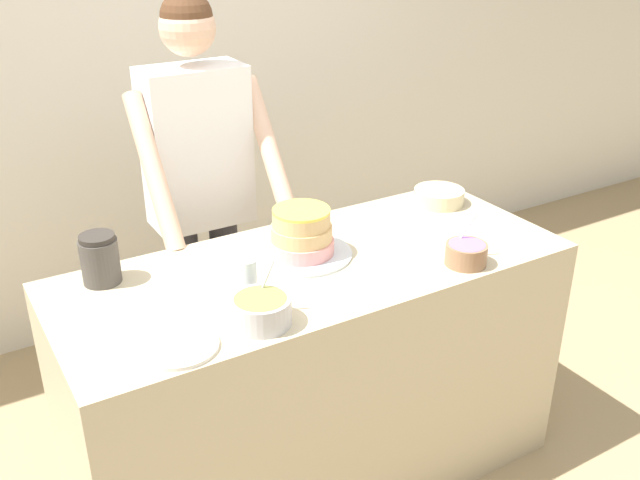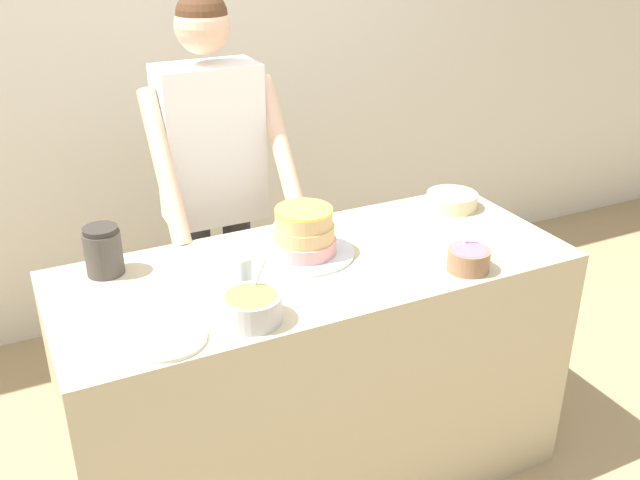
# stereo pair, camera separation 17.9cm
# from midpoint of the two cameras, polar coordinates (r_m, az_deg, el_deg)

# --- Properties ---
(wall_back) EXTENTS (10.00, 0.05, 2.60)m
(wall_back) POSITION_cam_midpoint_polar(r_m,az_deg,el_deg) (3.68, -14.47, 12.79)
(wall_back) COLOR silver
(wall_back) RESTS_ON ground_plane
(counter) EXTENTS (1.78, 0.73, 0.93)m
(counter) POSITION_cam_midpoint_polar(r_m,az_deg,el_deg) (2.69, -2.29, -10.78)
(counter) COLOR #C6B793
(counter) RESTS_ON ground_plane
(person_baker) EXTENTS (0.55, 0.49, 1.77)m
(person_baker) POSITION_cam_midpoint_polar(r_m,az_deg,el_deg) (2.93, -11.37, 5.40)
(person_baker) COLOR #2D2D38
(person_baker) RESTS_ON ground_plane
(cake) EXTENTS (0.36, 0.36, 0.17)m
(cake) POSITION_cam_midpoint_polar(r_m,az_deg,el_deg) (2.47, -3.57, 0.33)
(cake) COLOR silver
(cake) RESTS_ON counter
(frosting_bowl_pink) EXTENTS (0.21, 0.21, 0.06)m
(frosting_bowl_pink) POSITION_cam_midpoint_polar(r_m,az_deg,el_deg) (2.95, 7.79, 3.51)
(frosting_bowl_pink) COLOR beige
(frosting_bowl_pink) RESTS_ON counter
(frosting_bowl_olive) EXTENTS (0.18, 0.18, 0.18)m
(frosting_bowl_olive) POSITION_cam_midpoint_polar(r_m,az_deg,el_deg) (2.10, -7.21, -5.61)
(frosting_bowl_olive) COLOR silver
(frosting_bowl_olive) RESTS_ON counter
(frosting_bowl_purple) EXTENTS (0.14, 0.14, 0.17)m
(frosting_bowl_purple) POSITION_cam_midpoint_polar(r_m,az_deg,el_deg) (2.46, 9.58, -1.08)
(frosting_bowl_purple) COLOR #936B4C
(frosting_bowl_purple) RESTS_ON counter
(drinking_glass) EXTENTS (0.06, 0.06, 0.14)m
(drinking_glass) POSITION_cam_midpoint_polar(r_m,az_deg,el_deg) (2.22, -8.11, -3.17)
(drinking_glass) COLOR silver
(drinking_glass) RESTS_ON counter
(ceramic_plate) EXTENTS (0.23, 0.23, 0.01)m
(ceramic_plate) POSITION_cam_midpoint_polar(r_m,az_deg,el_deg) (2.06, -13.78, -8.31)
(ceramic_plate) COLOR white
(ceramic_plate) RESTS_ON counter
(stoneware_jar) EXTENTS (0.12, 0.12, 0.17)m
(stoneware_jar) POSITION_cam_midpoint_polar(r_m,az_deg,el_deg) (2.43, -19.25, -1.49)
(stoneware_jar) COLOR #4C4742
(stoneware_jar) RESTS_ON counter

